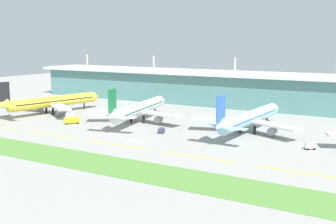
{
  "coord_description": "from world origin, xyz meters",
  "views": [
    {
      "loc": [
        93.59,
        -134.76,
        38.48
      ],
      "look_at": [
        -3.28,
        30.2,
        7.0
      ],
      "focal_mm": 46.03,
      "sensor_mm": 36.0,
      "label": 1
    }
  ],
  "objects_px": {
    "airliner_far_middle": "(249,118)",
    "pushback_tug": "(161,130)",
    "airliner_near_middle": "(139,109)",
    "airliner_nearest": "(52,102)",
    "baggage_cart": "(310,146)",
    "fuel_truck": "(71,119)"
  },
  "relations": [
    {
      "from": "airliner_far_middle",
      "to": "pushback_tug",
      "type": "bearing_deg",
      "value": -150.67
    },
    {
      "from": "pushback_tug",
      "to": "airliner_near_middle",
      "type": "bearing_deg",
      "value": 145.78
    },
    {
      "from": "airliner_nearest",
      "to": "baggage_cart",
      "type": "bearing_deg",
      "value": -3.99
    },
    {
      "from": "airliner_near_middle",
      "to": "pushback_tug",
      "type": "distance_m",
      "value": 26.9
    },
    {
      "from": "baggage_cart",
      "to": "pushback_tug",
      "type": "relative_size",
      "value": 0.8
    },
    {
      "from": "airliner_near_middle",
      "to": "airliner_far_middle",
      "type": "relative_size",
      "value": 1.0
    },
    {
      "from": "fuel_truck",
      "to": "airliner_far_middle",
      "type": "bearing_deg",
      "value": 15.77
    },
    {
      "from": "airliner_far_middle",
      "to": "pushback_tug",
      "type": "xyz_separation_m",
      "value": [
        -32.35,
        -18.17,
        -5.35
      ]
    },
    {
      "from": "fuel_truck",
      "to": "airliner_near_middle",
      "type": "bearing_deg",
      "value": 37.0
    },
    {
      "from": "pushback_tug",
      "to": "fuel_truck",
      "type": "bearing_deg",
      "value": -174.8
    },
    {
      "from": "pushback_tug",
      "to": "baggage_cart",
      "type": "bearing_deg",
      "value": 2.31
    },
    {
      "from": "airliner_far_middle",
      "to": "fuel_truck",
      "type": "bearing_deg",
      "value": -164.23
    },
    {
      "from": "airliner_far_middle",
      "to": "fuel_truck",
      "type": "relative_size",
      "value": 8.87
    },
    {
      "from": "airliner_near_middle",
      "to": "fuel_truck",
      "type": "xyz_separation_m",
      "value": [
        -25.36,
        -19.11,
        -4.19
      ]
    },
    {
      "from": "airliner_near_middle",
      "to": "pushback_tug",
      "type": "xyz_separation_m",
      "value": [
        21.8,
        -14.82,
        -5.35
      ]
    },
    {
      "from": "pushback_tug",
      "to": "airliner_nearest",
      "type": "bearing_deg",
      "value": 171.01
    },
    {
      "from": "airliner_near_middle",
      "to": "fuel_truck",
      "type": "bearing_deg",
      "value": -143.0
    },
    {
      "from": "airliner_far_middle",
      "to": "pushback_tug",
      "type": "height_order",
      "value": "airliner_far_middle"
    },
    {
      "from": "airliner_near_middle",
      "to": "airliner_far_middle",
      "type": "height_order",
      "value": "same"
    },
    {
      "from": "airliner_near_middle",
      "to": "airliner_far_middle",
      "type": "distance_m",
      "value": 54.25
    },
    {
      "from": "airliner_nearest",
      "to": "pushback_tug",
      "type": "relative_size",
      "value": 12.61
    },
    {
      "from": "baggage_cart",
      "to": "pushback_tug",
      "type": "distance_m",
      "value": 61.24
    }
  ]
}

